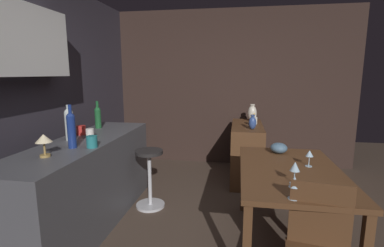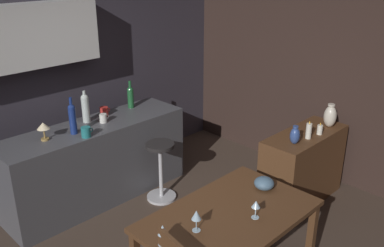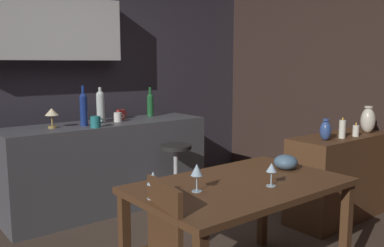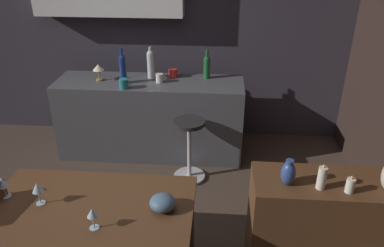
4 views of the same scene
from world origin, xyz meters
name	(u,v)px [view 4 (image 4 of 4)]	position (x,y,z in m)	size (l,w,h in m)	color
ground_plane	(101,240)	(0.00, 0.00, 0.00)	(9.00, 9.00, 0.00)	#47382D
wall_kitchen_back	(134,24)	(-0.06, 2.08, 1.41)	(5.20, 0.33, 2.60)	#38333D
dining_table	(90,219)	(0.14, -0.47, 0.66)	(1.39, 0.85, 0.74)	#56351E
kitchen_counter	(151,118)	(0.20, 1.51, 0.45)	(2.10, 0.60, 0.90)	#4C4C51
sideboard_cabinet	(323,226)	(1.79, -0.15, 0.41)	(1.10, 0.44, 0.82)	#56351E
bar_stool	(189,148)	(0.69, 0.99, 0.37)	(0.34, 0.34, 0.69)	#262323
wine_glass_left	(2,183)	(-0.47, -0.39, 0.85)	(0.07, 0.07, 0.16)	silver
wine_glass_right	(92,214)	(0.24, -0.65, 0.85)	(0.07, 0.07, 0.15)	silver
wine_glass_center	(37,188)	(-0.20, -0.44, 0.87)	(0.07, 0.07, 0.17)	silver
fruit_bowl	(163,203)	(0.63, -0.44, 0.79)	(0.17, 0.17, 0.11)	slate
wine_bottle_green	(207,66)	(0.83, 1.67, 1.05)	(0.07, 0.07, 0.33)	#1E592D
wine_bottle_clear	(151,63)	(0.20, 1.64, 1.07)	(0.08, 0.08, 0.35)	silver
wine_bottle_cobalt	(123,68)	(-0.07, 1.44, 1.08)	(0.07, 0.07, 0.39)	navy
cup_teal	(124,84)	(-0.03, 1.28, 0.95)	(0.13, 0.10, 0.11)	teal
cup_red	(173,73)	(0.45, 1.67, 0.95)	(0.13, 0.09, 0.10)	red
cup_white	(160,78)	(0.32, 1.49, 0.95)	(0.11, 0.08, 0.10)	white
counter_lamp	(98,69)	(-0.36, 1.50, 1.04)	(0.13, 0.13, 0.19)	#A58447
pillar_candle_tall	(322,178)	(1.69, -0.23, 0.90)	(0.06, 0.06, 0.19)	white
pillar_candle_short	(350,185)	(1.87, -0.26, 0.87)	(0.06, 0.06, 0.13)	white
vase_ceramic_blue	(288,173)	(1.47, -0.20, 0.91)	(0.10, 0.10, 0.19)	#334C8C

